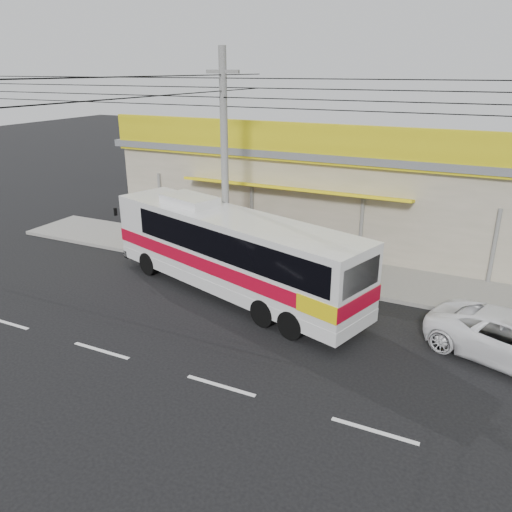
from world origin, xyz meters
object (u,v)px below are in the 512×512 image
Objects in this scene: coach_bus at (235,249)px; utility_pole at (223,91)px; motorbike_red at (199,242)px; motorbike_dark at (159,240)px.

coach_bus is 0.32× the size of utility_pole.
motorbike_red is at bearing 146.44° from utility_pole.
coach_bus is at bearing -140.10° from motorbike_red.
coach_bus is 5.61m from utility_pole.
coach_bus is at bearing -94.86° from motorbike_dark.
motorbike_dark is at bearing 100.24° from motorbike_red.
utility_pole is (-1.22, 1.60, 5.23)m from coach_bus.
utility_pole is at bearing -131.87° from motorbike_red.
motorbike_red is at bearing -50.49° from motorbike_dark.
coach_bus is at bearing -52.68° from utility_pole.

